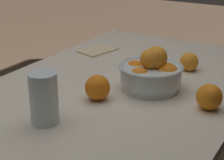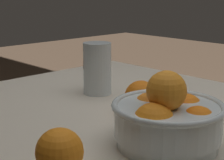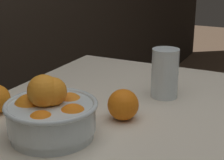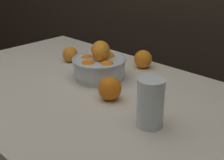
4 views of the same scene
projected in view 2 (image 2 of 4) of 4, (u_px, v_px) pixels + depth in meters
fruit_bowl at (168, 118)px, 0.73m from camera, size 0.22×0.22×0.16m
juice_glass at (97, 71)px, 1.10m from camera, size 0.08×0.08×0.15m
orange_loose_near_bowl at (140, 97)px, 0.92m from camera, size 0.08×0.08×0.08m
orange_loose_aside at (60, 152)px, 0.62m from camera, size 0.08×0.08×0.08m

